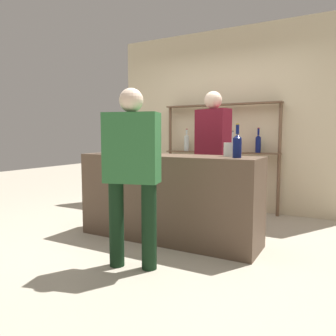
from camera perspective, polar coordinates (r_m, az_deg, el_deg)
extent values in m
plane|color=#B2A893|center=(3.78, 0.00, -12.30)|extent=(16.00, 16.00, 0.00)
cube|color=brown|center=(3.66, 0.00, -5.20)|extent=(2.04, 0.55, 0.95)
cube|color=beige|center=(5.32, 9.84, 8.12)|extent=(3.64, 0.12, 2.80)
cylinder|color=brown|center=(5.52, 0.39, 2.11)|extent=(0.05, 0.05, 1.64)
cylinder|color=brown|center=(4.93, 18.80, 1.38)|extent=(0.05, 0.05, 1.64)
cube|color=brown|center=(5.17, 9.22, 10.81)|extent=(1.82, 0.18, 0.02)
cube|color=brown|center=(5.15, 9.09, 2.70)|extent=(1.82, 0.18, 0.02)
cylinder|color=silver|center=(5.37, 3.26, 4.25)|extent=(0.08, 0.08, 0.24)
cone|color=silver|center=(5.37, 3.27, 5.70)|extent=(0.08, 0.08, 0.04)
cylinder|color=silver|center=(5.37, 3.27, 6.30)|extent=(0.03, 0.03, 0.08)
cylinder|color=maroon|center=(5.37, 3.28, 6.76)|extent=(0.03, 0.03, 0.01)
cylinder|color=#0F1956|center=(5.22, 7.11, 4.17)|extent=(0.08, 0.08, 0.24)
cone|color=#0F1956|center=(5.22, 7.13, 5.66)|extent=(0.08, 0.08, 0.04)
cylinder|color=#0F1956|center=(5.22, 7.14, 6.37)|extent=(0.03, 0.03, 0.09)
cylinder|color=#232328|center=(5.22, 7.14, 6.96)|extent=(0.03, 0.03, 0.01)
cylinder|color=silver|center=(5.09, 11.17, 3.78)|extent=(0.07, 0.07, 0.18)
cone|color=silver|center=(5.09, 11.19, 4.99)|extent=(0.07, 0.07, 0.03)
cylinder|color=silver|center=(5.09, 11.20, 5.70)|extent=(0.03, 0.03, 0.09)
cylinder|color=black|center=(5.09, 11.21, 6.30)|extent=(0.03, 0.03, 0.01)
cylinder|color=#0F1956|center=(4.99, 15.42, 3.86)|extent=(0.08, 0.08, 0.22)
cone|color=#0F1956|center=(4.98, 15.46, 5.34)|extent=(0.08, 0.08, 0.04)
cylinder|color=#0F1956|center=(4.98, 15.48, 6.10)|extent=(0.03, 0.03, 0.10)
cylinder|color=maroon|center=(4.98, 15.50, 6.71)|extent=(0.03, 0.03, 0.01)
cylinder|color=black|center=(3.94, -4.07, 3.98)|extent=(0.08, 0.08, 0.20)
cone|color=black|center=(3.93, -4.08, 5.70)|extent=(0.08, 0.08, 0.04)
cylinder|color=black|center=(3.93, -4.09, 6.57)|extent=(0.03, 0.03, 0.08)
cylinder|color=black|center=(3.94, -4.09, 7.25)|extent=(0.03, 0.03, 0.01)
cylinder|color=#0F1956|center=(3.24, 11.95, 3.43)|extent=(0.09, 0.09, 0.19)
cone|color=#0F1956|center=(3.23, 11.99, 5.45)|extent=(0.09, 0.09, 0.04)
cylinder|color=#0F1956|center=(3.23, 12.01, 6.59)|extent=(0.03, 0.03, 0.09)
cylinder|color=gold|center=(3.24, 12.03, 7.50)|extent=(0.03, 0.03, 0.01)
cylinder|color=#0F1956|center=(3.99, -10.82, 4.22)|extent=(0.08, 0.08, 0.24)
cone|color=#0F1956|center=(3.99, -10.86, 6.20)|extent=(0.08, 0.08, 0.04)
cylinder|color=#0F1956|center=(3.99, -10.87, 7.12)|extent=(0.03, 0.03, 0.09)
cylinder|color=black|center=(3.99, -10.89, 7.86)|extent=(0.03, 0.03, 0.01)
cylinder|color=#846647|center=(3.85, -6.77, 4.02)|extent=(0.18, 0.18, 0.21)
cylinder|color=#846647|center=(3.84, -6.79, 5.66)|extent=(0.20, 0.20, 0.01)
cylinder|color=silver|center=(3.47, 10.71, 3.21)|extent=(0.13, 0.13, 0.14)
sphere|color=tan|center=(3.45, 10.79, 2.40)|extent=(0.02, 0.02, 0.02)
sphere|color=tan|center=(3.52, 10.37, 2.39)|extent=(0.02, 0.02, 0.02)
sphere|color=tan|center=(3.48, 10.89, 2.75)|extent=(0.02, 0.02, 0.02)
sphere|color=tan|center=(3.42, 10.79, 3.13)|extent=(0.02, 0.02, 0.02)
sphere|color=tan|center=(3.44, 11.09, 2.73)|extent=(0.02, 0.02, 0.02)
sphere|color=tan|center=(3.48, 10.54, 2.66)|extent=(0.02, 0.02, 0.02)
sphere|color=tan|center=(3.45, 10.24, 2.57)|extent=(0.02, 0.02, 0.02)
sphere|color=tan|center=(3.47, 10.12, 2.40)|extent=(0.02, 0.02, 0.02)
cylinder|color=black|center=(4.46, 6.20, -3.99)|extent=(0.13, 0.13, 0.84)
cylinder|color=black|center=(4.28, 9.18, -4.45)|extent=(0.13, 0.13, 0.84)
cube|color=maroon|center=(4.30, 7.79, 5.70)|extent=(0.50, 0.33, 0.66)
sphere|color=beige|center=(4.33, 7.87, 11.62)|extent=(0.23, 0.23, 0.23)
cylinder|color=black|center=(2.90, -3.32, -10.12)|extent=(0.13, 0.13, 0.76)
cylinder|color=black|center=(2.99, -8.96, -9.65)|extent=(0.13, 0.13, 0.76)
cube|color=#2D6B38|center=(2.84, -6.33, 3.49)|extent=(0.51, 0.33, 0.60)
sphere|color=beige|center=(2.85, -6.43, 11.64)|extent=(0.21, 0.21, 0.21)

